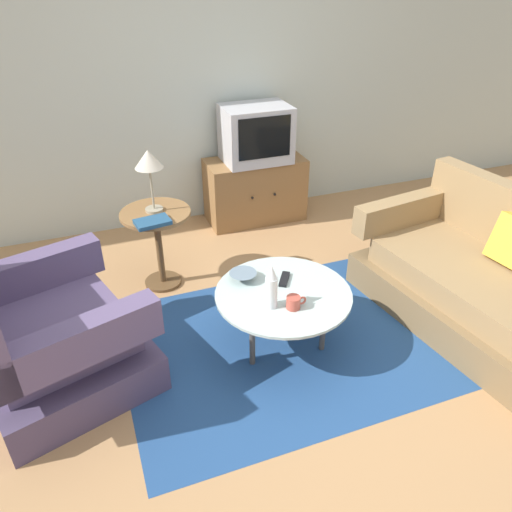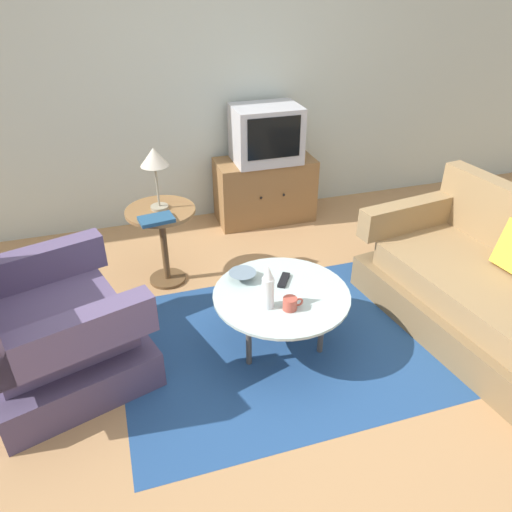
{
  "view_description": "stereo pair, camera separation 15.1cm",
  "coord_description": "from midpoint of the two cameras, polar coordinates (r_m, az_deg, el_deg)",
  "views": [
    {
      "loc": [
        -1.09,
        -2.11,
        2.17
      ],
      "look_at": [
        -0.15,
        0.38,
        0.55
      ],
      "focal_mm": 34.56,
      "sensor_mm": 36.0,
      "label": 1
    },
    {
      "loc": [
        -0.95,
        -2.16,
        2.17
      ],
      "look_at": [
        -0.15,
        0.38,
        0.55
      ],
      "focal_mm": 34.56,
      "sensor_mm": 36.0,
      "label": 2
    }
  ],
  "objects": [
    {
      "name": "area_rug",
      "position": [
        3.28,
        4.11,
        -10.2
      ],
      "size": [
        2.02,
        1.56,
        0.0
      ],
      "primitive_type": "cube",
      "color": "navy",
      "rests_on": "ground"
    },
    {
      "name": "side_table",
      "position": [
        3.69,
        -9.63,
        2.94
      ],
      "size": [
        0.51,
        0.51,
        0.61
      ],
      "color": "olive",
      "rests_on": "ground"
    },
    {
      "name": "bowl",
      "position": [
        3.13,
        -0.2,
        -2.34
      ],
      "size": [
        0.18,
        0.18,
        0.05
      ],
      "color": "slate",
      "rests_on": "coffee_table"
    },
    {
      "name": "tv_remote_dark",
      "position": [
        3.13,
        4.61,
        -2.81
      ],
      "size": [
        0.13,
        0.16,
        0.02
      ],
      "rotation": [
        0.0,
        0.0,
        4.14
      ],
      "color": "black",
      "rests_on": "coffee_table"
    },
    {
      "name": "television",
      "position": [
        4.47,
        2.16,
        13.92
      ],
      "size": [
        0.58,
        0.44,
        0.49
      ],
      "color": "#B7B7BC",
      "rests_on": "tv_stand"
    },
    {
      "name": "back_wall",
      "position": [
        4.54,
        -4.37,
        20.82
      ],
      "size": [
        9.0,
        0.12,
        2.7
      ],
      "primitive_type": "cube",
      "color": "#B2BCB2",
      "rests_on": "ground"
    },
    {
      "name": "book",
      "position": [
        3.45,
        -10.24,
        4.18
      ],
      "size": [
        0.25,
        0.18,
        0.03
      ],
      "rotation": [
        0.0,
        0.0,
        0.14
      ],
      "color": "navy",
      "rests_on": "side_table"
    },
    {
      "name": "table_lamp",
      "position": [
        3.49,
        -10.47,
        10.8
      ],
      "size": [
        0.2,
        0.2,
        0.45
      ],
      "color": "#9E937A",
      "rests_on": "side_table"
    },
    {
      "name": "tv_stand",
      "position": [
        4.68,
        1.95,
        7.65
      ],
      "size": [
        0.9,
        0.45,
        0.59
      ],
      "color": "olive",
      "rests_on": "ground"
    },
    {
      "name": "couch",
      "position": [
        3.6,
        27.22,
        -4.17
      ],
      "size": [
        1.13,
        1.86,
        0.86
      ],
      "rotation": [
        0.0,
        0.0,
        1.71
      ],
      "color": "brown",
      "rests_on": "ground"
    },
    {
      "name": "ground_plane",
      "position": [
        3.21,
        6.13,
        -11.44
      ],
      "size": [
        16.0,
        16.0,
        0.0
      ],
      "primitive_type": "plane",
      "color": "#AD7F51"
    },
    {
      "name": "armchair",
      "position": [
        3.09,
        -21.78,
        -8.17
      ],
      "size": [
        1.12,
        1.16,
        0.97
      ],
      "rotation": [
        0.0,
        0.0,
        -1.27
      ],
      "color": "#4B3E5C",
      "rests_on": "ground"
    },
    {
      "name": "coffee_table",
      "position": [
        3.04,
        4.38,
        -4.82
      ],
      "size": [
        0.84,
        0.84,
        0.41
      ],
      "color": "#B2C6C1",
      "rests_on": "ground"
    },
    {
      "name": "vase",
      "position": [
        2.83,
        2.93,
        -3.71
      ],
      "size": [
        0.07,
        0.07,
        0.28
      ],
      "color": "white",
      "rests_on": "coffee_table"
    },
    {
      "name": "mug",
      "position": [
        2.88,
        5.51,
        -5.53
      ],
      "size": [
        0.12,
        0.08,
        0.08
      ],
      "color": "#B74C3D",
      "rests_on": "coffee_table"
    }
  ]
}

